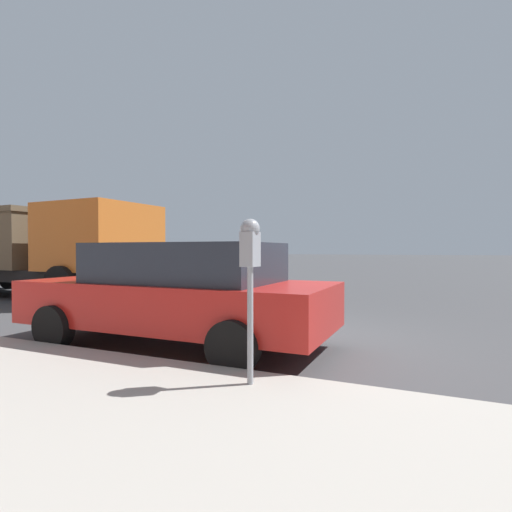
% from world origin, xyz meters
% --- Properties ---
extents(ground_plane, '(220.00, 220.00, 0.00)m').
position_xyz_m(ground_plane, '(0.00, 0.00, 0.00)').
color(ground_plane, '#424244').
extents(parking_meter, '(0.21, 0.19, 1.62)m').
position_xyz_m(parking_meter, '(-2.62, -0.54, 1.36)').
color(parking_meter, gray).
rests_on(parking_meter, sidewalk).
extents(car_red, '(2.14, 4.71, 1.54)m').
position_xyz_m(car_red, '(-1.14, 1.32, 0.81)').
color(car_red, '#B21E19').
rests_on(car_red, ground_plane).
extents(dump_truck, '(3.01, 8.59, 2.68)m').
position_xyz_m(dump_truck, '(2.35, 9.34, 1.56)').
color(dump_truck, black).
rests_on(dump_truck, ground_plane).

